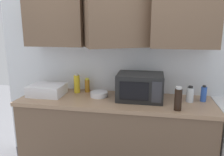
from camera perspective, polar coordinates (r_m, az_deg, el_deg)
wall_back_with_cabinets at (r=2.52m, az=1.66°, el=10.88°), size 2.94×0.59×2.60m
counter_run at (r=2.60m, az=0.69°, el=-14.79°), size 2.07×0.63×0.90m
microwave at (r=2.39m, az=7.16°, el=-2.21°), size 0.48×0.37×0.28m
dish_rack at (r=2.65m, az=-16.23°, el=-2.95°), size 0.38×0.30×0.12m
bottle_clear_tall at (r=2.45m, az=19.27°, el=-3.99°), size 0.07×0.07×0.17m
bottle_blue_cleaner at (r=2.52m, az=22.33°, el=-3.78°), size 0.06×0.06×0.17m
bottle_yellow_mustard at (r=2.66m, az=-8.95°, el=-1.45°), size 0.07×0.07×0.23m
bottle_amber_vinegar at (r=2.67m, az=-6.33°, el=-1.89°), size 0.06×0.06×0.17m
bottle_soy_dark at (r=2.17m, az=16.51°, el=-5.16°), size 0.07×0.07×0.23m
bowl_ceramic_small at (r=2.50m, az=-3.32°, el=-4.13°), size 0.20×0.20×0.05m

